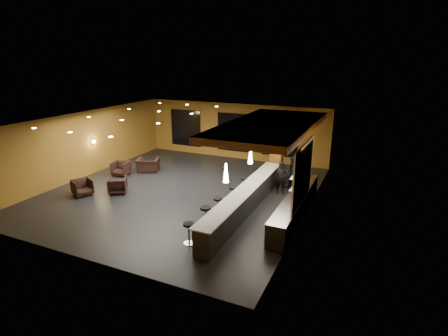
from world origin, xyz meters
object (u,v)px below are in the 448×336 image
at_px(staff_c, 300,173).
at_px(armchair_b, 118,185).
at_px(staff_b, 293,173).
at_px(bar_stool_3, 233,193).
at_px(pendant_1, 250,155).
at_px(pendant_0, 226,173).
at_px(bar_stool_1, 206,214).
at_px(armchair_c, 121,168).
at_px(armchair_d, 148,165).
at_px(staff_a, 281,178).
at_px(bar_stool_0, 189,231).
at_px(bar_stool_5, 255,174).
at_px(pendant_2, 268,143).
at_px(bar_counter, 245,201).
at_px(bar_stool_4, 245,184).
at_px(armchair_a, 82,187).
at_px(bar_stool_2, 218,204).
at_px(prep_counter, 295,206).
at_px(column, 277,147).

height_order(staff_c, armchair_b, staff_c).
xyz_separation_m(staff_b, bar_stool_3, (-1.98, -2.83, -0.33)).
distance_m(pendant_1, staff_c, 3.61).
xyz_separation_m(pendant_0, bar_stool_1, (-0.88, 0.09, -1.81)).
relative_size(armchair_c, armchair_d, 0.72).
height_order(staff_a, bar_stool_0, staff_a).
bearing_deg(bar_stool_5, armchair_b, -144.63).
relative_size(staff_a, armchair_d, 1.32).
xyz_separation_m(pendant_2, armchair_b, (-6.37, -3.45, -1.96)).
relative_size(pendant_2, bar_stool_0, 0.89).
height_order(bar_counter, bar_stool_4, bar_counter).
bearing_deg(armchair_a, armchair_d, 16.05).
distance_m(bar_stool_1, bar_stool_4, 3.83).
bearing_deg(pendant_2, bar_stool_2, -104.12).
distance_m(bar_counter, bar_stool_4, 2.06).
height_order(pendant_2, bar_stool_5, pendant_2).
bearing_deg(armchair_d, bar_stool_0, 112.77).
bearing_deg(pendant_1, bar_stool_1, -110.10).
distance_m(staff_a, bar_stool_4, 1.75).
relative_size(bar_counter, bar_stool_2, 10.75).
relative_size(bar_counter, pendant_0, 11.43).
relative_size(bar_counter, bar_stool_3, 9.92).
distance_m(prep_counter, armchair_d, 9.33).
relative_size(staff_b, bar_stool_3, 2.10).
height_order(prep_counter, bar_stool_3, prep_counter).
xyz_separation_m(bar_counter, pendant_1, (0.00, 0.50, 1.85)).
bearing_deg(bar_stool_4, armchair_c, -178.41).
bearing_deg(armchair_c, armchair_d, 43.38).
bearing_deg(staff_a, armchair_b, -169.95).
distance_m(armchair_a, bar_stool_1, 6.84).
height_order(column, bar_stool_0, column).
bearing_deg(column, armchair_d, -166.30).
relative_size(pendant_2, armchair_b, 0.83).
distance_m(staff_c, armchair_a, 10.39).
relative_size(pendant_0, bar_stool_1, 0.83).
distance_m(armchair_c, bar_stool_2, 7.45).
distance_m(prep_counter, bar_stool_2, 3.18).
distance_m(staff_b, bar_stool_3, 3.46).
distance_m(pendant_2, armchair_c, 8.32).
height_order(staff_b, bar_stool_2, staff_b).
height_order(armchair_d, bar_stool_5, armchair_d).
height_order(bar_counter, armchair_d, bar_counter).
xyz_separation_m(pendant_0, bar_stool_0, (-0.84, -1.26, -1.84)).
xyz_separation_m(column, armchair_a, (-7.70, -5.95, -1.37)).
bearing_deg(armchair_d, bar_stool_1, 119.59).
bearing_deg(armchair_d, armchair_c, 28.39).
distance_m(prep_counter, bar_stool_1, 3.76).
bearing_deg(staff_b, armchair_b, -136.11).
relative_size(staff_b, bar_stool_1, 2.01).
xyz_separation_m(bar_stool_3, bar_stool_5, (-0.02, 2.93, -0.03)).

